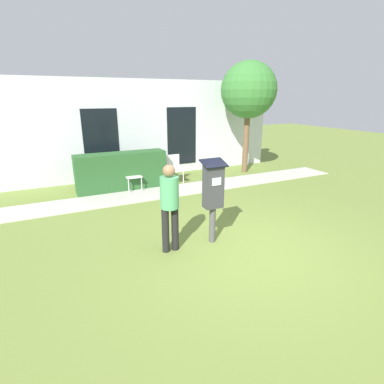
{
  "coord_description": "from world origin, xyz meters",
  "views": [
    {
      "loc": [
        -2.99,
        -3.87,
        2.65
      ],
      "look_at": [
        -0.79,
        0.63,
        1.05
      ],
      "focal_mm": 28.0,
      "sensor_mm": 36.0,
      "label": 1
    }
  ],
  "objects_px": {
    "person_standing": "(170,202)",
    "outdoor_chair_middle": "(174,167)",
    "parking_meter": "(213,191)",
    "outdoor_chair_left": "(132,172)"
  },
  "relations": [
    {
      "from": "parking_meter",
      "to": "outdoor_chair_left",
      "type": "bearing_deg",
      "value": 96.74
    },
    {
      "from": "parking_meter",
      "to": "outdoor_chair_middle",
      "type": "relative_size",
      "value": 1.77
    },
    {
      "from": "person_standing",
      "to": "outdoor_chair_left",
      "type": "xyz_separation_m",
      "value": [
        0.38,
        3.91,
        -0.4
      ]
    },
    {
      "from": "person_standing",
      "to": "outdoor_chair_middle",
      "type": "distance_m",
      "value": 4.46
    },
    {
      "from": "parking_meter",
      "to": "outdoor_chair_left",
      "type": "xyz_separation_m",
      "value": [
        -0.46,
        3.93,
        -0.49
      ]
    },
    {
      "from": "parking_meter",
      "to": "outdoor_chair_middle",
      "type": "xyz_separation_m",
      "value": [
        0.94,
        4.1,
        -0.49
      ]
    },
    {
      "from": "parking_meter",
      "to": "person_standing",
      "type": "xyz_separation_m",
      "value": [
        -0.84,
        0.03,
        -0.09
      ]
    },
    {
      "from": "outdoor_chair_left",
      "to": "person_standing",
      "type": "bearing_deg",
      "value": -112.98
    },
    {
      "from": "parking_meter",
      "to": "person_standing",
      "type": "distance_m",
      "value": 0.85
    },
    {
      "from": "parking_meter",
      "to": "outdoor_chair_middle",
      "type": "bearing_deg",
      "value": 77.06
    }
  ]
}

